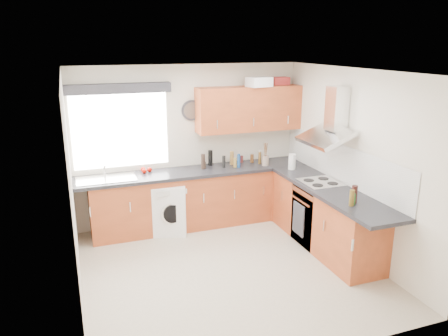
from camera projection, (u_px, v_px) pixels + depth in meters
name	position (u px, v px, depth m)	size (l,w,h in m)	color
ground_plane	(228.00, 269.00, 5.64)	(3.60, 3.60, 0.00)	beige
ceiling	(229.00, 71.00, 4.94)	(3.60, 3.60, 0.02)	white
wall_back	(189.00, 145.00, 6.92)	(3.60, 0.02, 2.50)	silver
wall_front	(302.00, 236.00, 3.66)	(3.60, 0.02, 2.50)	silver
wall_left	(72.00, 193.00, 4.71)	(0.02, 3.60, 2.50)	silver
wall_right	(353.00, 163.00, 5.88)	(0.02, 3.60, 2.50)	silver
window	(120.00, 131.00, 6.49)	(1.40, 0.02, 1.10)	white
window_blind	(118.00, 88.00, 6.23)	(1.50, 0.18, 0.14)	#2B2A30
splashback	(340.00, 163.00, 6.16)	(0.01, 3.00, 0.54)	white
base_cab_back	(189.00, 200.00, 6.85)	(3.00, 0.58, 0.86)	#9C4220
base_cab_corner	(281.00, 189.00, 7.36)	(0.60, 0.60, 0.86)	#9C4220
base_cab_right	(325.00, 218.00, 6.15)	(0.58, 2.10, 0.86)	#9C4220
worktop_back	(195.00, 172.00, 6.75)	(3.60, 0.62, 0.05)	black
worktop_right	(332.00, 191.00, 5.88)	(0.62, 2.42, 0.05)	black
sink	(106.00, 176.00, 6.30)	(0.84, 0.46, 0.10)	silver
oven	(318.00, 215.00, 6.28)	(0.56, 0.58, 0.85)	black
hob_plate	(321.00, 182.00, 6.14)	(0.52, 0.52, 0.01)	silver
extractor_hood	(331.00, 122.00, 5.94)	(0.52, 0.78, 0.66)	silver
upper_cabinets	(249.00, 109.00, 6.92)	(1.70, 0.35, 0.70)	#9C4220
washing_machine	(169.00, 208.00, 6.65)	(0.53, 0.51, 0.77)	white
wall_clock	(192.00, 111.00, 6.75)	(0.32, 0.32, 0.04)	#2B2A30
casserole	(259.00, 82.00, 6.74)	(0.36, 0.26, 0.15)	white
storage_box	(280.00, 81.00, 7.07)	(0.27, 0.22, 0.12)	red
utensil_pot	(265.00, 161.00, 7.00)	(0.11, 0.11, 0.15)	gray
kitchen_roll	(292.00, 162.00, 6.77)	(0.11, 0.11, 0.24)	white
tomato_cluster	(146.00, 170.00, 6.63)	(0.16, 0.16, 0.07)	#B90C01
jar_0	(261.00, 157.00, 7.13)	(0.05, 0.05, 0.21)	#B4A699
jar_1	(252.00, 158.00, 7.17)	(0.06, 0.06, 0.13)	brown
jar_2	(210.00, 158.00, 6.99)	(0.07, 0.07, 0.24)	black
jar_3	(224.00, 162.00, 6.87)	(0.05, 0.05, 0.19)	black
jar_4	(232.00, 158.00, 7.04)	(0.06, 0.06, 0.22)	#A47738
jar_5	(260.00, 158.00, 7.08)	(0.04, 0.04, 0.19)	brown
jar_6	(203.00, 162.00, 6.79)	(0.06, 0.06, 0.24)	#2E201A
jar_7	(242.00, 159.00, 7.18)	(0.05, 0.05, 0.11)	#551F1E
jar_8	(204.00, 165.00, 6.85)	(0.06, 0.06, 0.10)	#33251C
jar_9	(235.00, 163.00, 6.88)	(0.06, 0.06, 0.15)	#A68039
jar_10	(224.00, 161.00, 6.98)	(0.05, 0.05, 0.16)	black
jar_11	(239.00, 161.00, 6.87)	(0.05, 0.05, 0.22)	navy
bottle_0	(352.00, 198.00, 5.26)	(0.06, 0.06, 0.20)	brown
bottle_1	(353.00, 199.00, 5.30)	(0.05, 0.05, 0.14)	#245B20
bottle_2	(354.00, 194.00, 5.35)	(0.07, 0.07, 0.23)	#341512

